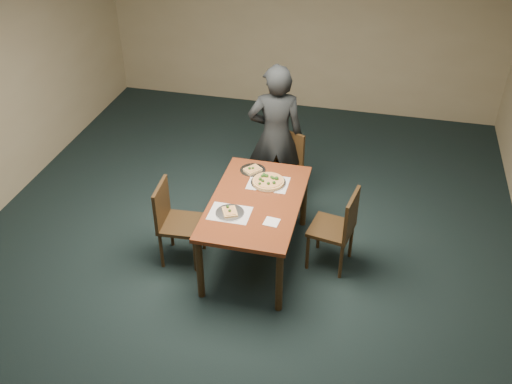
% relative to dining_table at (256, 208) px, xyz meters
% --- Properties ---
extents(ground, '(8.00, 8.00, 0.00)m').
position_rel_dining_table_xyz_m(ground, '(-0.18, -0.24, -0.66)').
color(ground, black).
rests_on(ground, ground).
extents(room_shell, '(8.00, 8.00, 8.00)m').
position_rel_dining_table_xyz_m(room_shell, '(-0.18, -0.24, 1.08)').
color(room_shell, tan).
rests_on(room_shell, ground).
extents(dining_table, '(0.90, 1.50, 0.75)m').
position_rel_dining_table_xyz_m(dining_table, '(0.00, 0.00, 0.00)').
color(dining_table, '#5B2512').
rests_on(dining_table, ground).
extents(chair_far, '(0.55, 0.55, 0.91)m').
position_rel_dining_table_xyz_m(chair_far, '(0.06, 1.11, -0.14)').
color(chair_far, black).
rests_on(chair_far, ground).
extents(chair_left, '(0.45, 0.45, 0.91)m').
position_rel_dining_table_xyz_m(chair_left, '(-0.83, -0.19, -0.14)').
color(chair_left, black).
rests_on(chair_left, ground).
extents(chair_right, '(0.49, 0.49, 0.91)m').
position_rel_dining_table_xyz_m(chair_right, '(0.85, 0.09, -0.14)').
color(chair_right, black).
rests_on(chair_right, ground).
extents(diner, '(0.72, 0.55, 1.75)m').
position_rel_dining_table_xyz_m(diner, '(-0.03, 1.10, 0.22)').
color(diner, black).
rests_on(diner, ground).
extents(placemat_main, '(0.42, 0.32, 0.00)m').
position_rel_dining_table_xyz_m(placemat_main, '(0.05, 0.33, 0.09)').
color(placemat_main, white).
rests_on(placemat_main, dining_table).
extents(placemat_near, '(0.40, 0.30, 0.00)m').
position_rel_dining_table_xyz_m(placemat_near, '(-0.20, -0.27, 0.09)').
color(placemat_near, white).
rests_on(placemat_near, dining_table).
extents(pizza_pan, '(0.37, 0.37, 0.07)m').
position_rel_dining_table_xyz_m(pizza_pan, '(0.05, 0.33, 0.12)').
color(pizza_pan, silver).
rests_on(pizza_pan, dining_table).
extents(slice_plate_near, '(0.28, 0.28, 0.06)m').
position_rel_dining_table_xyz_m(slice_plate_near, '(-0.20, -0.27, 0.11)').
color(slice_plate_near, silver).
rests_on(slice_plate_near, dining_table).
extents(slice_plate_far, '(0.28, 0.28, 0.06)m').
position_rel_dining_table_xyz_m(slice_plate_far, '(-0.16, 0.53, 0.10)').
color(slice_plate_far, silver).
rests_on(slice_plate_far, dining_table).
extents(napkin, '(0.15, 0.15, 0.01)m').
position_rel_dining_table_xyz_m(napkin, '(0.23, -0.32, 0.09)').
color(napkin, white).
rests_on(napkin, dining_table).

